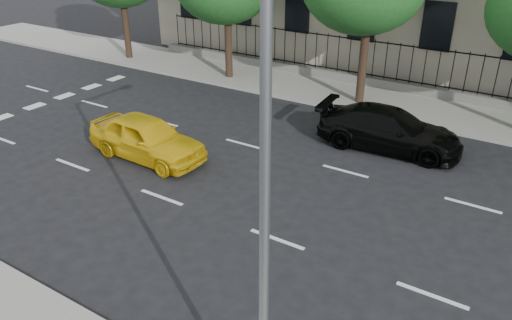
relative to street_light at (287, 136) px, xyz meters
The scene contains 8 objects.
ground 5.99m from the street_light, 144.73° to the left, with size 120.00×120.00×0.00m, color black.
far_sidewalk 16.75m from the street_light, 99.01° to the left, with size 60.00×4.00×0.15m, color gray.
lane_markings 8.67m from the street_light, 110.98° to the left, with size 49.60×4.62×0.01m, color silver, non-canonical shape.
crosswalk 18.42m from the street_light, 158.90° to the left, with size 0.50×12.10×0.01m, color silver, non-canonical shape.
iron_fence 18.21m from the street_light, 98.14° to the left, with size 30.00×0.50×2.20m.
street_light is the anchor object (origin of this frame).
yellow_taxi 11.51m from the street_light, 145.08° to the left, with size 1.77×4.39×1.50m, color yellow.
black_sedan 12.24m from the street_light, 99.81° to the left, with size 2.07×5.10×1.48m, color black.
Camera 1 is at (5.25, -6.88, 7.71)m, focal length 35.00 mm.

